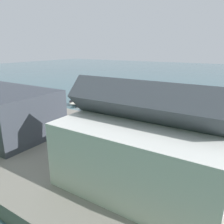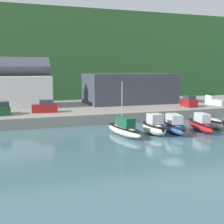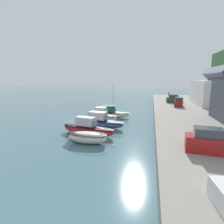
{
  "view_description": "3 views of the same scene",
  "coord_description": "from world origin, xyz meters",
  "px_view_note": "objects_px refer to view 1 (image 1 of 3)",
  "views": [
    {
      "loc": [
        -24.79,
        46.13,
        13.83
      ],
      "look_at": [
        -2.32,
        10.52,
        1.21
      ],
      "focal_mm": 35.0,
      "sensor_mm": 36.0,
      "label": 1
    },
    {
      "loc": [
        -19.51,
        -32.64,
        8.97
      ],
      "look_at": [
        -3.22,
        13.38,
        2.17
      ],
      "focal_mm": 50.0,
      "sensor_mm": 36.0,
      "label": 2
    },
    {
      "loc": [
        30.53,
        13.86,
        7.95
      ],
      "look_at": [
        3.08,
        7.65,
        2.67
      ],
      "focal_mm": 28.0,
      "sensor_mm": 36.0,
      "label": 3
    }
  ],
  "objects_px": {
    "moored_boat_3": "(90,101)",
    "parked_car_0": "(187,141)",
    "moored_boat_0": "(132,109)",
    "moored_boat_2": "(103,104)",
    "parked_car_2": "(139,131)",
    "moored_boat_4": "(77,101)",
    "mooring_buoy_0": "(91,92)",
    "moored_boat_1": "(116,105)",
    "parked_car_1": "(21,103)"
  },
  "relations": [
    {
      "from": "moored_boat_3",
      "to": "parked_car_2",
      "type": "xyz_separation_m",
      "value": [
        -20.3,
        15.09,
        1.63
      ]
    },
    {
      "from": "parked_car_1",
      "to": "parked_car_2",
      "type": "relative_size",
      "value": 1.0
    },
    {
      "from": "parked_car_0",
      "to": "parked_car_1",
      "type": "xyz_separation_m",
      "value": [
        33.98,
        -0.9,
        0.0
      ]
    },
    {
      "from": "moored_boat_0",
      "to": "parked_car_0",
      "type": "height_order",
      "value": "moored_boat_0"
    },
    {
      "from": "moored_boat_2",
      "to": "moored_boat_4",
      "type": "height_order",
      "value": "moored_boat_2"
    },
    {
      "from": "parked_car_2",
      "to": "moored_boat_4",
      "type": "bearing_deg",
      "value": -113.66
    },
    {
      "from": "moored_boat_0",
      "to": "moored_boat_3",
      "type": "distance_m",
      "value": 11.75
    },
    {
      "from": "parked_car_2",
      "to": "parked_car_0",
      "type": "bearing_deg",
      "value": 98.74
    },
    {
      "from": "moored_boat_1",
      "to": "moored_boat_4",
      "type": "xyz_separation_m",
      "value": [
        10.71,
        1.06,
        -0.3
      ]
    },
    {
      "from": "moored_boat_1",
      "to": "mooring_buoy_0",
      "type": "distance_m",
      "value": 20.69
    },
    {
      "from": "moored_boat_2",
      "to": "parked_car_2",
      "type": "relative_size",
      "value": 2.01
    },
    {
      "from": "moored_boat_0",
      "to": "moored_boat_2",
      "type": "distance_m",
      "value": 7.45
    },
    {
      "from": "parked_car_0",
      "to": "parked_car_2",
      "type": "xyz_separation_m",
      "value": [
        6.6,
        0.19,
        0.0
      ]
    },
    {
      "from": "moored_boat_3",
      "to": "mooring_buoy_0",
      "type": "distance_m",
      "value": 15.23
    },
    {
      "from": "parked_car_2",
      "to": "mooring_buoy_0",
      "type": "distance_m",
      "value": 40.19
    },
    {
      "from": "moored_boat_3",
      "to": "parked_car_1",
      "type": "distance_m",
      "value": 15.77
    },
    {
      "from": "moored_boat_3",
      "to": "parked_car_1",
      "type": "bearing_deg",
      "value": 73.59
    },
    {
      "from": "parked_car_1",
      "to": "moored_boat_3",
      "type": "bearing_deg",
      "value": -109.85
    },
    {
      "from": "moored_boat_3",
      "to": "parked_car_2",
      "type": "relative_size",
      "value": 1.93
    },
    {
      "from": "moored_boat_4",
      "to": "mooring_buoy_0",
      "type": "xyz_separation_m",
      "value": [
        5.98,
        -13.27,
        -0.37
      ]
    },
    {
      "from": "moored_boat_1",
      "to": "moored_boat_4",
      "type": "distance_m",
      "value": 10.77
    },
    {
      "from": "moored_boat_1",
      "to": "parked_car_0",
      "type": "distance_m",
      "value": 24.45
    },
    {
      "from": "moored_boat_0",
      "to": "parked_car_1",
      "type": "xyz_separation_m",
      "value": [
        18.82,
        13.47,
        1.65
      ]
    },
    {
      "from": "moored_boat_1",
      "to": "mooring_buoy_0",
      "type": "xyz_separation_m",
      "value": [
        16.7,
        -12.21,
        -0.67
      ]
    },
    {
      "from": "moored_boat_2",
      "to": "parked_car_0",
      "type": "height_order",
      "value": "parked_car_0"
    },
    {
      "from": "parked_car_0",
      "to": "parked_car_2",
      "type": "distance_m",
      "value": 6.6
    },
    {
      "from": "moored_boat_4",
      "to": "parked_car_2",
      "type": "xyz_separation_m",
      "value": [
        -23.48,
        13.98,
        1.82
      ]
    },
    {
      "from": "moored_boat_3",
      "to": "moored_boat_4",
      "type": "height_order",
      "value": "moored_boat_3"
    },
    {
      "from": "moored_boat_2",
      "to": "parked_car_1",
      "type": "distance_m",
      "value": 17.73
    },
    {
      "from": "mooring_buoy_0",
      "to": "moored_boat_1",
      "type": "bearing_deg",
      "value": 143.83
    },
    {
      "from": "moored_boat_0",
      "to": "moored_boat_4",
      "type": "relative_size",
      "value": 1.56
    },
    {
      "from": "parked_car_1",
      "to": "moored_boat_4",
      "type": "bearing_deg",
      "value": -99.87
    },
    {
      "from": "moored_boat_3",
      "to": "parked_car_0",
      "type": "relative_size",
      "value": 1.97
    },
    {
      "from": "moored_boat_4",
      "to": "parked_car_0",
      "type": "xyz_separation_m",
      "value": [
        -30.08,
        13.79,
        1.82
      ]
    },
    {
      "from": "moored_boat_3",
      "to": "mooring_buoy_0",
      "type": "xyz_separation_m",
      "value": [
        9.16,
        -12.16,
        -0.56
      ]
    },
    {
      "from": "moored_boat_2",
      "to": "parked_car_2",
      "type": "xyz_separation_m",
      "value": [
        -16.01,
        14.6,
        1.63
      ]
    },
    {
      "from": "moored_boat_1",
      "to": "moored_boat_4",
      "type": "bearing_deg",
      "value": 5.53
    },
    {
      "from": "moored_boat_1",
      "to": "moored_boat_3",
      "type": "relative_size",
      "value": 0.65
    },
    {
      "from": "moored_boat_4",
      "to": "mooring_buoy_0",
      "type": "height_order",
      "value": "moored_boat_4"
    },
    {
      "from": "moored_boat_3",
      "to": "parked_car_0",
      "type": "height_order",
      "value": "parked_car_0"
    },
    {
      "from": "parked_car_2",
      "to": "moored_boat_1",
      "type": "bearing_deg",
      "value": -132.56
    },
    {
      "from": "moored_boat_1",
      "to": "mooring_buoy_0",
      "type": "height_order",
      "value": "moored_boat_1"
    },
    {
      "from": "moored_boat_3",
      "to": "moored_boat_4",
      "type": "relative_size",
      "value": 1.58
    },
    {
      "from": "moored_boat_1",
      "to": "moored_boat_4",
      "type": "height_order",
      "value": "moored_boat_1"
    },
    {
      "from": "parked_car_0",
      "to": "moored_boat_0",
      "type": "bearing_deg",
      "value": -46.93
    },
    {
      "from": "moored_boat_3",
      "to": "parked_car_1",
      "type": "relative_size",
      "value": 1.93
    },
    {
      "from": "moored_boat_1",
      "to": "moored_boat_2",
      "type": "xyz_separation_m",
      "value": [
        3.25,
        0.44,
        -0.12
      ]
    },
    {
      "from": "moored_boat_0",
      "to": "parked_car_0",
      "type": "xyz_separation_m",
      "value": [
        -15.16,
        14.37,
        1.65
      ]
    },
    {
      "from": "moored_boat_4",
      "to": "parked_car_2",
      "type": "height_order",
      "value": "parked_car_2"
    },
    {
      "from": "parked_car_1",
      "to": "moored_boat_0",
      "type": "bearing_deg",
      "value": -137.43
    }
  ]
}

